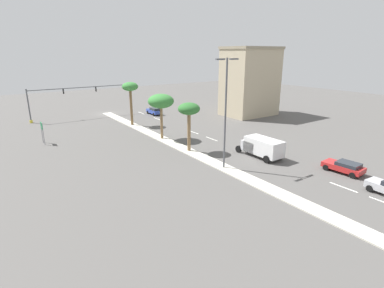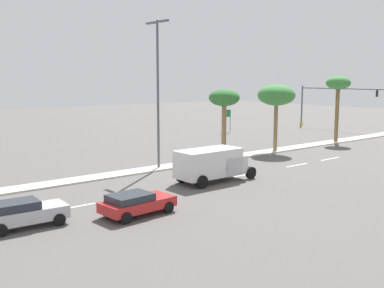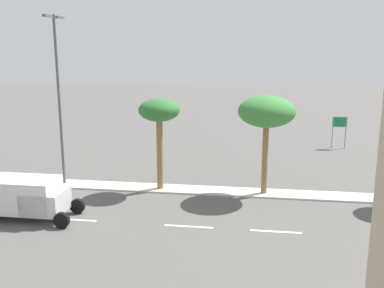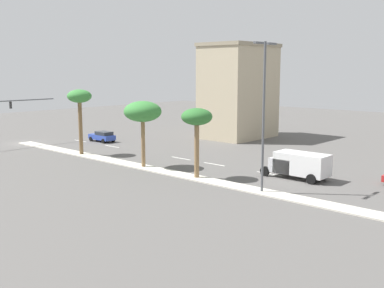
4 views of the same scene
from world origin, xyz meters
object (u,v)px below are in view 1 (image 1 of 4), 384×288
(palm_tree_center, at_px, (189,110))
(box_truck, at_px, (261,146))
(commercial_building, at_px, (250,82))
(palm_tree_front, at_px, (161,102))
(street_lamp_right, at_px, (226,107))
(palm_tree_right, at_px, (130,89))
(sedan_red_left, at_px, (344,166))
(traffic_signal_gantry, at_px, (58,98))
(directional_road_sign, at_px, (42,129))
(sedan_blue_outboard, at_px, (154,111))

(palm_tree_center, bearing_deg, box_truck, 132.28)
(commercial_building, xyz_separation_m, box_truck, (17.60, 19.87, -5.50))
(palm_tree_center, xyz_separation_m, box_truck, (-6.19, 6.81, -4.14))
(palm_tree_front, height_order, street_lamp_right, street_lamp_right)
(palm_tree_right, height_order, sedan_red_left, palm_tree_right)
(palm_tree_right, height_order, box_truck, palm_tree_right)
(traffic_signal_gantry, relative_size, palm_tree_center, 3.00)
(commercial_building, bearing_deg, traffic_signal_gantry, -27.46)
(directional_road_sign, height_order, sedan_red_left, directional_road_sign)
(street_lamp_right, distance_m, sedan_blue_outboard, 33.13)
(palm_tree_right, bearing_deg, traffic_signal_gantry, -52.74)
(palm_tree_center, height_order, street_lamp_right, street_lamp_right)
(palm_tree_front, bearing_deg, traffic_signal_gantry, -67.69)
(directional_road_sign, distance_m, street_lamp_right, 26.88)
(palm_tree_front, distance_m, box_truck, 15.93)
(sedan_red_left, bearing_deg, directional_road_sign, -50.54)
(traffic_signal_gantry, distance_m, palm_tree_front, 25.12)
(sedan_blue_outboard, relative_size, box_truck, 0.67)
(commercial_building, height_order, palm_tree_right, commercial_building)
(palm_tree_right, distance_m, sedan_blue_outboard, 11.65)
(commercial_building, distance_m, street_lamp_right, 31.37)
(palm_tree_center, relative_size, street_lamp_right, 0.53)
(directional_road_sign, relative_size, commercial_building, 0.23)
(street_lamp_right, bearing_deg, sedan_red_left, 139.70)
(sedan_red_left, bearing_deg, palm_tree_front, -66.76)
(palm_tree_right, xyz_separation_m, palm_tree_center, (-0.11, 17.97, -1.06))
(street_lamp_right, bearing_deg, box_truck, -176.53)
(palm_tree_front, distance_m, palm_tree_center, 7.20)
(palm_tree_right, distance_m, sedan_red_left, 35.44)
(palm_tree_right, relative_size, palm_tree_center, 1.19)
(palm_tree_center, xyz_separation_m, sedan_blue_outboard, (-7.74, -24.39, -4.68))
(sedan_blue_outboard, bearing_deg, palm_tree_front, 65.62)
(palm_tree_right, xyz_separation_m, sedan_blue_outboard, (-7.85, -6.42, -5.74))
(palm_tree_front, distance_m, sedan_red_left, 25.28)
(directional_road_sign, xyz_separation_m, palm_tree_front, (-15.08, 7.43, 3.41))
(palm_tree_front, height_order, sedan_blue_outboard, palm_tree_front)
(directional_road_sign, xyz_separation_m, commercial_building, (-38.93, 1.56, 4.59))
(palm_tree_right, distance_m, street_lamp_right, 25.17)
(commercial_building, height_order, sedan_red_left, commercial_building)
(palm_tree_center, height_order, box_truck, palm_tree_center)
(commercial_building, relative_size, sedan_red_left, 3.22)
(commercial_building, bearing_deg, palm_tree_right, -11.59)
(sedan_blue_outboard, xyz_separation_m, box_truck, (1.55, 31.20, 0.55))
(street_lamp_right, height_order, sedan_blue_outboard, street_lamp_right)
(palm_tree_front, distance_m, sedan_blue_outboard, 19.49)
(commercial_building, bearing_deg, street_lamp_right, 40.23)
(palm_tree_right, distance_m, palm_tree_center, 18.00)
(palm_tree_front, relative_size, sedan_red_left, 1.57)
(palm_tree_front, relative_size, box_truck, 1.09)
(palm_tree_front, bearing_deg, sedan_red_left, 113.24)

